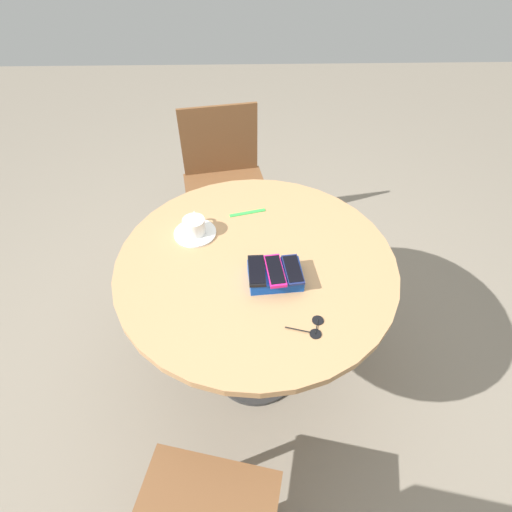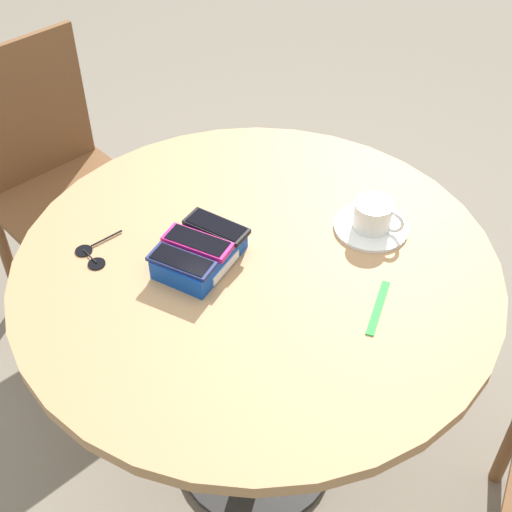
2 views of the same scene
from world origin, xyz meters
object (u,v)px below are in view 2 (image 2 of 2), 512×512
at_px(phone_magenta, 198,242).
at_px(coffee_cup, 374,215).
at_px(chair_near_window, 61,187).
at_px(saucer, 371,227).
at_px(phone_navy, 181,261).
at_px(lanyard_strap, 378,307).
at_px(sunglasses, 92,255).
at_px(round_table, 256,301).
at_px(phone_box, 200,254).
at_px(phone_black, 216,227).

distance_m(phone_magenta, coffee_cup, 0.39).
bearing_deg(phone_magenta, chair_near_window, 70.83).
relative_size(phone_magenta, saucer, 0.92).
height_order(phone_navy, saucer, phone_navy).
relative_size(lanyard_strap, sunglasses, 1.20).
xyz_separation_m(phone_navy, saucer, (0.35, -0.24, -0.05)).
bearing_deg(phone_navy, round_table, -38.31).
xyz_separation_m(phone_box, coffee_cup, (0.29, -0.25, 0.02)).
height_order(sunglasses, chair_near_window, chair_near_window).
bearing_deg(round_table, phone_box, 122.98).
height_order(round_table, phone_box, phone_box).
bearing_deg(phone_navy, phone_black, 1.72).
xyz_separation_m(round_table, coffee_cup, (0.23, -0.15, 0.16)).
bearing_deg(phone_box, round_table, -57.02).
distance_m(saucer, coffee_cup, 0.04).
bearing_deg(sunglasses, round_table, -59.76).
bearing_deg(phone_box, phone_magenta, 71.71).
distance_m(round_table, coffee_cup, 0.32).
bearing_deg(saucer, chair_near_window, 92.19).
relative_size(round_table, phone_magenta, 6.82).
bearing_deg(phone_magenta, phone_box, -108.29).
bearing_deg(phone_navy, sunglasses, 104.41).
height_order(phone_box, coffee_cup, coffee_cup).
distance_m(coffee_cup, lanyard_strap, 0.24).
bearing_deg(phone_black, sunglasses, 131.10).
height_order(saucer, sunglasses, saucer).
distance_m(phone_box, phone_magenta, 0.03).
relative_size(coffee_cup, sunglasses, 0.93).
xyz_separation_m(phone_black, lanyard_strap, (0.03, -0.37, -0.05)).
relative_size(round_table, phone_black, 7.29).
xyz_separation_m(phone_magenta, chair_near_window, (0.26, 0.73, -0.34)).
distance_m(phone_black, coffee_cup, 0.34).
bearing_deg(lanyard_strap, saucer, 30.73).
bearing_deg(saucer, phone_navy, 145.46).
relative_size(phone_box, saucer, 1.16).
xyz_separation_m(phone_navy, chair_near_window, (0.32, 0.74, -0.34)).
height_order(phone_black, sunglasses, phone_black).
relative_size(phone_navy, chair_near_window, 0.16).
height_order(phone_box, saucer, phone_box).
bearing_deg(coffee_cup, phone_navy, 145.19).
relative_size(phone_black, lanyard_strap, 0.94).
distance_m(round_table, saucer, 0.30).
xyz_separation_m(phone_magenta, lanyard_strap, (0.09, -0.37, -0.05)).
bearing_deg(chair_near_window, round_table, -103.05).
relative_size(phone_box, lanyard_strap, 1.27).
bearing_deg(round_table, saucer, -32.41).
relative_size(round_table, sunglasses, 8.17).
distance_m(phone_navy, phone_black, 0.12).
xyz_separation_m(phone_magenta, sunglasses, (-0.11, 0.20, -0.05)).
relative_size(sunglasses, chair_near_window, 0.14).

